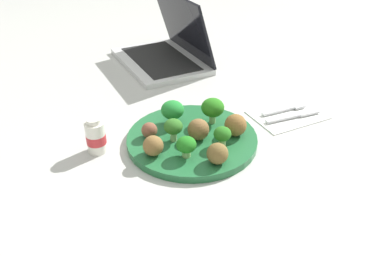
# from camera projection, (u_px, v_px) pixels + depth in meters

# --- Properties ---
(ground_plane) EXTENTS (4.00, 4.00, 0.00)m
(ground_plane) POSITION_uv_depth(u_px,v_px,m) (192.00, 142.00, 0.83)
(ground_plane) COLOR #B2B2AD
(plate) EXTENTS (0.28, 0.28, 0.02)m
(plate) POSITION_uv_depth(u_px,v_px,m) (192.00, 139.00, 0.83)
(plate) COLOR #236638
(plate) RESTS_ON ground_plane
(broccoli_floret_far_rim) EXTENTS (0.04, 0.04, 0.05)m
(broccoli_floret_far_rim) POSITION_uv_depth(u_px,v_px,m) (173.00, 127.00, 0.79)
(broccoli_floret_far_rim) COLOR #95C17D
(broccoli_floret_far_rim) RESTS_ON plate
(broccoli_floret_front_right) EXTENTS (0.04, 0.04, 0.04)m
(broccoli_floret_front_right) POSITION_uv_depth(u_px,v_px,m) (222.00, 135.00, 0.78)
(broccoli_floret_front_right) COLOR #96B86F
(broccoli_floret_front_right) RESTS_ON plate
(broccoli_floret_center) EXTENTS (0.04, 0.04, 0.04)m
(broccoli_floret_center) POSITION_uv_depth(u_px,v_px,m) (186.00, 145.00, 0.75)
(broccoli_floret_center) COLOR #91C272
(broccoli_floret_center) RESTS_ON plate
(broccoli_floret_back_right) EXTENTS (0.05, 0.05, 0.06)m
(broccoli_floret_back_right) POSITION_uv_depth(u_px,v_px,m) (173.00, 110.00, 0.85)
(broccoli_floret_back_right) COLOR #A4CC72
(broccoli_floret_back_right) RESTS_ON plate
(broccoli_floret_back_left) EXTENTS (0.05, 0.05, 0.06)m
(broccoli_floret_back_left) POSITION_uv_depth(u_px,v_px,m) (213.00, 108.00, 0.85)
(broccoli_floret_back_left) COLOR #90BA77
(broccoli_floret_back_left) RESTS_ON plate
(meatball_far_rim) EXTENTS (0.05, 0.05, 0.05)m
(meatball_far_rim) POSITION_uv_depth(u_px,v_px,m) (235.00, 125.00, 0.82)
(meatball_far_rim) COLOR brown
(meatball_far_rim) RESTS_ON plate
(meatball_back_right) EXTENTS (0.04, 0.04, 0.04)m
(meatball_back_right) POSITION_uv_depth(u_px,v_px,m) (217.00, 154.00, 0.73)
(meatball_back_right) COLOR brown
(meatball_back_right) RESTS_ON plate
(meatball_center) EXTENTS (0.04, 0.04, 0.04)m
(meatball_center) POSITION_uv_depth(u_px,v_px,m) (153.00, 146.00, 0.76)
(meatball_center) COLOR brown
(meatball_center) RESTS_ON plate
(meatball_mid_right) EXTENTS (0.05, 0.05, 0.05)m
(meatball_mid_right) POSITION_uv_depth(u_px,v_px,m) (198.00, 129.00, 0.80)
(meatball_mid_right) COLOR brown
(meatball_mid_right) RESTS_ON plate
(meatball_mid_left) EXTENTS (0.03, 0.03, 0.03)m
(meatball_mid_left) POSITION_uv_depth(u_px,v_px,m) (149.00, 130.00, 0.81)
(meatball_mid_left) COLOR brown
(meatball_mid_left) RESTS_ON plate
(napkin) EXTENTS (0.17, 0.13, 0.01)m
(napkin) POSITION_uv_depth(u_px,v_px,m) (288.00, 114.00, 0.93)
(napkin) COLOR white
(napkin) RESTS_ON ground_plane
(fork) EXTENTS (0.12, 0.02, 0.01)m
(fork) POSITION_uv_depth(u_px,v_px,m) (286.00, 109.00, 0.94)
(fork) COLOR silver
(fork) RESTS_ON napkin
(knife) EXTENTS (0.15, 0.02, 0.01)m
(knife) POSITION_uv_depth(u_px,v_px,m) (295.00, 115.00, 0.92)
(knife) COLOR silver
(knife) RESTS_ON napkin
(yogurt_bottle) EXTENTS (0.04, 0.04, 0.08)m
(yogurt_bottle) POSITION_uv_depth(u_px,v_px,m) (96.00, 137.00, 0.79)
(yogurt_bottle) COLOR white
(yogurt_bottle) RESTS_ON ground_plane
(laptop) EXTENTS (0.24, 0.33, 0.21)m
(laptop) POSITION_uv_depth(u_px,v_px,m) (167.00, 50.00, 1.20)
(laptop) COLOR silver
(laptop) RESTS_ON ground_plane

